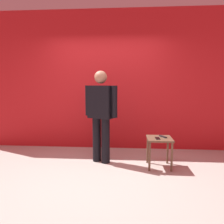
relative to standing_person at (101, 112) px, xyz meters
name	(u,v)px	position (x,y,z in m)	size (l,w,h in m)	color
ground_plane	(96,176)	(0.00, -0.62, -0.94)	(12.00, 12.00, 0.00)	#B7B2A8
back_wall_red	(106,81)	(0.00, 0.93, 0.57)	(6.27, 0.12, 3.03)	red
standing_person	(101,112)	(0.00, 0.00, 0.00)	(0.65, 0.39, 1.68)	black
side_table	(159,143)	(1.04, -0.18, -0.52)	(0.42, 0.42, 0.52)	brown
cell_phone	(158,138)	(1.00, -0.24, -0.41)	(0.07, 0.14, 0.01)	black
tv_remote	(163,137)	(1.10, -0.13, -0.41)	(0.04, 0.17, 0.02)	black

